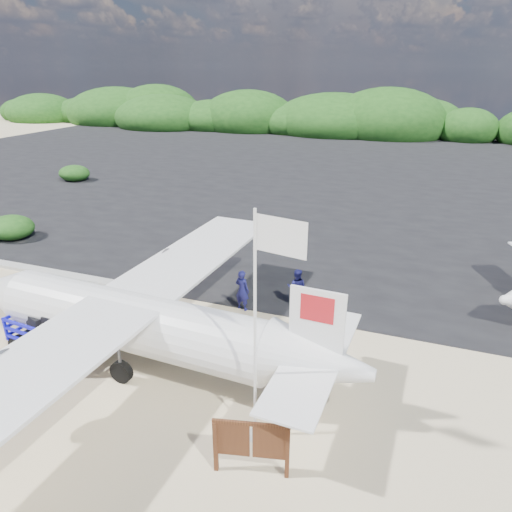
{
  "coord_description": "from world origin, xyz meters",
  "views": [
    {
      "loc": [
        6.2,
        -9.16,
        8.57
      ],
      "look_at": [
        0.8,
        5.64,
        1.98
      ],
      "focal_mm": 32.0,
      "sensor_mm": 36.0,
      "label": 1
    }
  ],
  "objects_px": {
    "baggage_cart": "(62,353)",
    "crew_a": "(242,290)",
    "crew_c": "(179,324)",
    "aircraft_large": "(498,198)",
    "aircraft_small": "(218,155)",
    "flagpole": "(255,435)",
    "crew_b": "(297,287)",
    "signboard": "(251,473)"
  },
  "relations": [
    {
      "from": "baggage_cart",
      "to": "crew_a",
      "type": "distance_m",
      "value": 6.48
    },
    {
      "from": "crew_c",
      "to": "aircraft_large",
      "type": "bearing_deg",
      "value": -116.31
    },
    {
      "from": "baggage_cart",
      "to": "aircraft_small",
      "type": "distance_m",
      "value": 35.75
    },
    {
      "from": "crew_a",
      "to": "aircraft_large",
      "type": "relative_size",
      "value": 0.1
    },
    {
      "from": "flagpole",
      "to": "crew_a",
      "type": "height_order",
      "value": "flagpole"
    },
    {
      "from": "flagpole",
      "to": "crew_b",
      "type": "height_order",
      "value": "flagpole"
    },
    {
      "from": "aircraft_large",
      "to": "flagpole",
      "type": "bearing_deg",
      "value": 75.25
    },
    {
      "from": "crew_a",
      "to": "crew_c",
      "type": "relative_size",
      "value": 1.05
    },
    {
      "from": "crew_c",
      "to": "crew_a",
      "type": "bearing_deg",
      "value": -110.04
    },
    {
      "from": "aircraft_large",
      "to": "aircraft_small",
      "type": "xyz_separation_m",
      "value": [
        -25.52,
        8.73,
        0.0
      ]
    },
    {
      "from": "signboard",
      "to": "crew_c",
      "type": "distance_m",
      "value": 5.84
    },
    {
      "from": "signboard",
      "to": "crew_a",
      "type": "relative_size",
      "value": 1.13
    },
    {
      "from": "flagpole",
      "to": "crew_b",
      "type": "bearing_deg",
      "value": 96.95
    },
    {
      "from": "crew_b",
      "to": "crew_c",
      "type": "relative_size",
      "value": 0.99
    },
    {
      "from": "crew_a",
      "to": "signboard",
      "type": "bearing_deg",
      "value": 126.77
    },
    {
      "from": "flagpole",
      "to": "aircraft_large",
      "type": "bearing_deg",
      "value": 72.58
    },
    {
      "from": "flagpole",
      "to": "crew_c",
      "type": "relative_size",
      "value": 3.88
    },
    {
      "from": "aircraft_large",
      "to": "aircraft_small",
      "type": "bearing_deg",
      "value": -16.22
    },
    {
      "from": "aircraft_small",
      "to": "crew_a",
      "type": "bearing_deg",
      "value": 93.44
    },
    {
      "from": "flagpole",
      "to": "aircraft_large",
      "type": "xyz_separation_m",
      "value": [
        8.4,
        26.77,
        0.0
      ]
    },
    {
      "from": "crew_b",
      "to": "aircraft_small",
      "type": "relative_size",
      "value": 0.22
    },
    {
      "from": "crew_a",
      "to": "crew_b",
      "type": "height_order",
      "value": "crew_a"
    },
    {
      "from": "flagpole",
      "to": "signboard",
      "type": "distance_m",
      "value": 1.15
    },
    {
      "from": "signboard",
      "to": "crew_c",
      "type": "relative_size",
      "value": 1.2
    },
    {
      "from": "crew_b",
      "to": "aircraft_large",
      "type": "height_order",
      "value": "aircraft_large"
    },
    {
      "from": "baggage_cart",
      "to": "aircraft_small",
      "type": "xyz_separation_m",
      "value": [
        -10.04,
        34.31,
        0.0
      ]
    },
    {
      "from": "signboard",
      "to": "flagpole",
      "type": "bearing_deg",
      "value": 92.73
    },
    {
      "from": "crew_b",
      "to": "crew_c",
      "type": "distance_m",
      "value": 4.88
    },
    {
      "from": "signboard",
      "to": "crew_a",
      "type": "bearing_deg",
      "value": 100.15
    },
    {
      "from": "flagpole",
      "to": "aircraft_small",
      "type": "xyz_separation_m",
      "value": [
        -17.12,
        35.51,
        0.0
      ]
    },
    {
      "from": "baggage_cart",
      "to": "crew_b",
      "type": "height_order",
      "value": "crew_b"
    },
    {
      "from": "crew_c",
      "to": "aircraft_large",
      "type": "xyz_separation_m",
      "value": [
        12.18,
        23.77,
        -0.76
      ]
    },
    {
      "from": "crew_a",
      "to": "aircraft_large",
      "type": "distance_m",
      "value": 23.65
    },
    {
      "from": "signboard",
      "to": "crew_b",
      "type": "height_order",
      "value": "crew_b"
    },
    {
      "from": "crew_b",
      "to": "aircraft_large",
      "type": "relative_size",
      "value": 0.1
    },
    {
      "from": "crew_b",
      "to": "aircraft_small",
      "type": "bearing_deg",
      "value": -67.73
    },
    {
      "from": "signboard",
      "to": "crew_c",
      "type": "xyz_separation_m",
      "value": [
        -4.09,
        4.11,
        0.76
      ]
    },
    {
      "from": "baggage_cart",
      "to": "crew_c",
      "type": "distance_m",
      "value": 3.84
    },
    {
      "from": "aircraft_small",
      "to": "signboard",
      "type": "bearing_deg",
      "value": 92.9
    },
    {
      "from": "crew_a",
      "to": "crew_c",
      "type": "distance_m",
      "value": 3.09
    },
    {
      "from": "baggage_cart",
      "to": "crew_c",
      "type": "xyz_separation_m",
      "value": [
        3.3,
        1.8,
        0.76
      ]
    },
    {
      "from": "crew_c",
      "to": "baggage_cart",
      "type": "bearing_deg",
      "value": 29.43
    }
  ]
}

